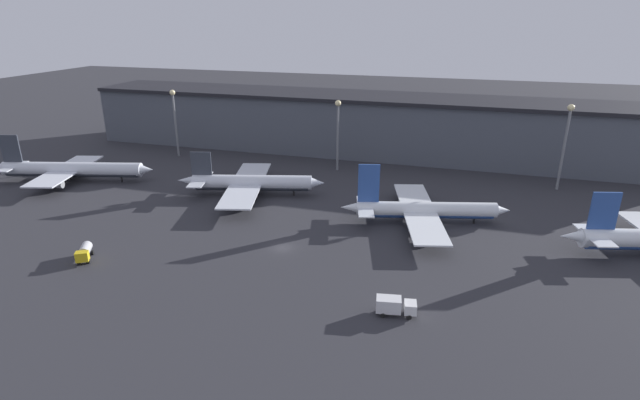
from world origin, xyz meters
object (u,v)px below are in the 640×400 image
(airplane_1, at_px, (250,183))
(service_vehicle_3, at_px, (84,252))
(service_vehicle_1, at_px, (394,306))
(airplane_0, at_px, (71,170))
(airplane_2, at_px, (423,210))

(airplane_1, height_order, service_vehicle_3, airplane_1)
(airplane_1, distance_m, service_vehicle_1, 64.13)
(airplane_0, height_order, airplane_1, airplane_0)
(airplane_0, xyz_separation_m, service_vehicle_1, (99.75, -41.09, -1.78))
(airplane_2, xyz_separation_m, service_vehicle_1, (-0.52, -39.56, -1.45))
(airplane_2, bearing_deg, service_vehicle_1, -105.55)
(airplane_1, xyz_separation_m, service_vehicle_3, (-16.06, -43.57, -1.80))
(airplane_0, relative_size, service_vehicle_3, 7.84)
(service_vehicle_1, bearing_deg, airplane_1, 125.77)
(airplane_0, xyz_separation_m, service_vehicle_3, (38.25, -39.45, -1.88))
(airplane_0, distance_m, airplane_2, 100.28)
(service_vehicle_3, bearing_deg, airplane_1, 130.39)
(airplane_1, bearing_deg, service_vehicle_3, -125.04)
(service_vehicle_1, bearing_deg, airplane_2, 79.88)
(airplane_0, distance_m, service_vehicle_3, 54.98)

